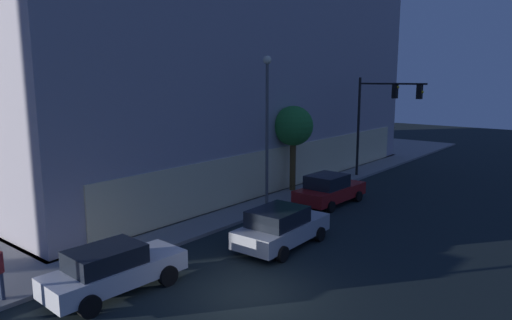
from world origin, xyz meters
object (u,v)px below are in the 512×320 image
Objects in this scene: sidewalk_tree at (293,127)px; modern_building at (163,28)px; car_silver at (281,227)px; car_red at (329,189)px; traffic_light_far_corner at (382,107)px; street_lamp_sidewalk at (267,113)px; car_white at (113,269)px.

modern_building is at bearing 86.33° from sidewalk_tree.
car_silver is 0.99× the size of car_red.
street_lamp_sidewalk is at bearing 170.88° from traffic_light_far_corner.
car_silver is at bearing -116.58° from modern_building.
sidewalk_tree is at bearing 14.39° from street_lamp_sidewalk.
modern_building is at bearing 45.36° from car_white.
car_white is (-14.93, -3.26, -3.21)m from sidewalk_tree.
sidewalk_tree reaches higher than car_silver.
traffic_light_far_corner is 21.90m from car_white.
traffic_light_far_corner is (5.75, -15.36, -5.69)m from modern_building.
traffic_light_far_corner is 1.44× the size of car_red.
sidewalk_tree is at bearing -93.67° from modern_building.
street_lamp_sidewalk is at bearing 143.78° from car_red.
sidewalk_tree is 15.61m from car_white.
sidewalk_tree is 1.10× the size of car_silver.
traffic_light_far_corner reaches higher than car_silver.
street_lamp_sidewalk is 7.16m from car_silver.
sidewalk_tree is at bearing 12.30° from car_white.
modern_building reaches higher than street_lamp_sidewalk.
car_white is 7.12m from car_silver.
car_silver is at bearing -136.20° from street_lamp_sidewalk.
sidewalk_tree reaches higher than car_red.
modern_building reaches higher than car_red.
street_lamp_sidewalk is at bearing -108.91° from modern_building.
street_lamp_sidewalk is 1.53× the size of sidewalk_tree.
car_red reaches higher than car_silver.
car_red is at bearing -36.22° from street_lamp_sidewalk.
traffic_light_far_corner is at bearing -69.47° from modern_building.
modern_building is at bearing 63.42° from car_silver.
car_white is at bearing -178.44° from traffic_light_far_corner.
car_silver is at bearing -13.91° from car_white.
modern_building is 4.72× the size of traffic_light_far_corner.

